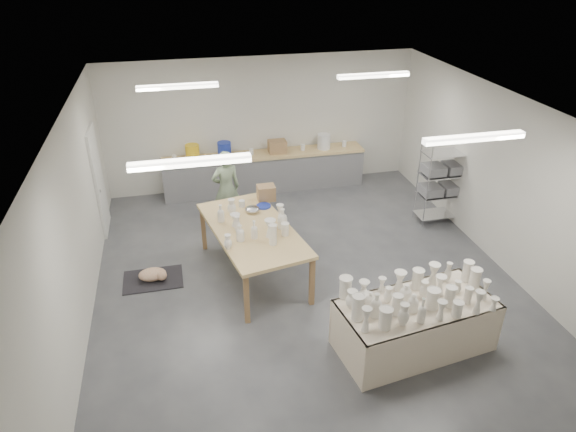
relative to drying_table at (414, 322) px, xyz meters
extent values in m
plane|color=#424449|center=(-1.06, 1.97, -0.44)|extent=(8.00, 8.00, 0.00)
cube|color=white|center=(-1.06, 1.97, 2.55)|extent=(7.00, 8.00, 0.02)
cube|color=silver|center=(-1.06, 5.97, 1.06)|extent=(7.00, 0.02, 3.00)
cube|color=silver|center=(-1.06, -2.03, 1.06)|extent=(7.00, 0.02, 3.00)
cube|color=silver|center=(-4.56, 1.97, 1.06)|extent=(0.02, 8.00, 3.00)
cube|color=silver|center=(2.44, 1.97, 1.06)|extent=(0.02, 8.00, 3.00)
cube|color=white|center=(-4.53, 4.57, 0.61)|extent=(0.05, 0.90, 2.10)
cube|color=white|center=(-2.86, 0.47, 2.50)|extent=(1.40, 0.12, 0.08)
cube|color=white|center=(0.74, 0.47, 2.50)|extent=(1.40, 0.12, 0.08)
cube|color=white|center=(-2.86, 3.97, 2.50)|extent=(1.40, 0.12, 0.08)
cube|color=white|center=(0.74, 3.97, 2.50)|extent=(1.40, 0.12, 0.08)
cube|color=tan|center=(-1.06, 5.65, 0.43)|extent=(4.60, 0.60, 0.06)
cube|color=slate|center=(-1.06, 5.65, -0.02)|extent=(4.60, 0.55, 0.84)
cylinder|color=yellow|center=(-2.66, 5.65, 0.63)|extent=(0.30, 0.30, 0.34)
cylinder|color=#1E31A4|center=(-1.96, 5.65, 0.63)|extent=(0.30, 0.30, 0.34)
cylinder|color=white|center=(0.34, 5.65, 0.63)|extent=(0.30, 0.30, 0.34)
cube|color=#977649|center=(-0.76, 5.65, 0.60)|extent=(0.40, 0.30, 0.28)
cylinder|color=white|center=(-3.06, 5.65, 0.53)|extent=(0.10, 0.10, 0.14)
cylinder|color=white|center=(-1.36, 5.65, 0.53)|extent=(0.10, 0.10, 0.14)
cylinder|color=white|center=(-0.16, 5.65, 0.53)|extent=(0.10, 0.10, 0.14)
cylinder|color=white|center=(0.84, 5.65, 0.53)|extent=(0.10, 0.10, 0.14)
cylinder|color=silver|center=(1.72, 3.15, 0.46)|extent=(0.02, 0.02, 1.80)
cylinder|color=silver|center=(2.56, 3.15, 0.46)|extent=(0.02, 0.02, 1.80)
cylinder|color=silver|center=(1.72, 3.59, 0.46)|extent=(0.02, 0.02, 1.80)
cylinder|color=silver|center=(2.56, 3.59, 0.46)|extent=(0.02, 0.02, 1.80)
cube|color=silver|center=(2.14, 3.37, -0.29)|extent=(0.88, 0.48, 0.02)
cube|color=silver|center=(2.14, 3.37, 0.16)|extent=(0.88, 0.48, 0.02)
cube|color=silver|center=(2.14, 3.37, 0.61)|extent=(0.88, 0.48, 0.02)
cube|color=silver|center=(2.14, 3.37, 1.06)|extent=(0.88, 0.48, 0.02)
cube|color=slate|center=(1.92, 3.37, 0.28)|extent=(0.38, 0.42, 0.18)
cube|color=slate|center=(2.36, 3.37, 0.28)|extent=(0.38, 0.42, 0.18)
cube|color=slate|center=(1.92, 3.37, 0.73)|extent=(0.38, 0.42, 0.18)
cube|color=slate|center=(2.36, 3.37, 0.73)|extent=(0.38, 0.42, 0.18)
cube|color=olive|center=(0.01, 0.00, -0.11)|extent=(2.03, 1.14, 0.66)
cube|color=beige|center=(0.01, 0.00, 0.31)|extent=(2.30, 1.33, 0.03)
cube|color=beige|center=(0.01, -0.50, -0.06)|extent=(2.16, 0.34, 0.76)
cube|color=beige|center=(0.01, 0.49, -0.06)|extent=(2.16, 0.34, 0.76)
cube|color=tan|center=(-1.90, 2.30, 0.46)|extent=(1.69, 2.66, 0.06)
cube|color=olive|center=(-2.45, 1.14, -0.01)|extent=(0.08, 0.08, 0.87)
cube|color=olive|center=(-1.36, 1.14, -0.01)|extent=(0.08, 0.08, 0.87)
cube|color=olive|center=(-2.45, 3.47, -0.01)|extent=(0.08, 0.08, 0.87)
cube|color=olive|center=(-1.36, 3.47, -0.01)|extent=(0.08, 0.08, 0.87)
ellipsoid|color=silver|center=(-1.80, 2.87, 0.54)|extent=(0.26, 0.26, 0.12)
cylinder|color=#1E31A4|center=(-1.57, 3.02, 0.50)|extent=(0.26, 0.26, 0.03)
cylinder|color=white|center=(-1.95, 3.12, 0.55)|extent=(0.11, 0.11, 0.12)
cube|color=#977649|center=(-1.47, 3.29, 0.63)|extent=(0.32, 0.26, 0.28)
cube|color=black|center=(-3.63, 2.51, -0.43)|extent=(1.00, 0.70, 0.02)
ellipsoid|color=white|center=(-3.63, 2.51, -0.32)|extent=(0.52, 0.41, 0.20)
sphere|color=white|center=(-3.47, 2.41, -0.30)|extent=(0.17, 0.17, 0.17)
imported|color=#8DA580|center=(-2.11, 4.21, 0.36)|extent=(0.64, 0.48, 1.59)
cylinder|color=#AC2B18|center=(-2.11, 4.48, -0.13)|extent=(0.35, 0.35, 0.04)
cylinder|color=silver|center=(-1.97, 4.48, -0.29)|extent=(0.02, 0.02, 0.29)
cylinder|color=silver|center=(-2.18, 4.61, -0.29)|extent=(0.02, 0.02, 0.29)
cylinder|color=silver|center=(-2.18, 4.36, -0.29)|extent=(0.02, 0.02, 0.29)
camera|label=1|loc=(-3.00, -5.08, 4.75)|focal=32.00mm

